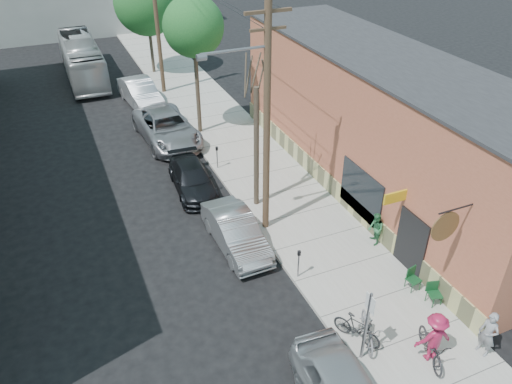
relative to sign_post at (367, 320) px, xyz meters
name	(u,v)px	position (x,y,z in m)	size (l,w,h in m)	color
ground	(247,299)	(-2.35, 4.02, -1.83)	(120.00, 120.00, 0.00)	black
sidewalk	(242,150)	(1.90, 15.02, -1.76)	(4.50, 58.00, 0.15)	#ABA79E
cafe_building	(381,125)	(6.64, 9.01, 1.47)	(6.60, 20.20, 6.61)	#AE5B40
sign_post	(367,320)	(0.00, 0.00, 0.00)	(0.07, 0.45, 2.80)	slate
parking_meter_near	(299,260)	(-0.10, 4.24, -0.85)	(0.14, 0.14, 1.24)	slate
parking_meter_far	(217,154)	(-0.10, 13.50, -0.85)	(0.14, 0.14, 1.24)	slate
utility_pole_near	(266,117)	(0.04, 7.74, 3.58)	(3.57, 0.28, 10.00)	#503A28
utility_pole_far	(156,17)	(0.10, 25.54, 3.51)	(1.80, 0.28, 10.00)	#503A28
tree_bare	(256,149)	(0.45, 9.58, 1.21)	(0.24, 0.24, 5.78)	#44392C
tree_leafy_mid	(193,27)	(0.45, 18.19, 4.53)	(3.35, 3.35, 7.92)	#44392C
tree_leafy_far	(146,2)	(0.45, 30.00, 3.55)	(4.81, 4.81, 7.64)	#44392C
patio_chair_a	(435,294)	(3.75, 1.01, -1.24)	(0.50, 0.50, 0.88)	#12401F
patio_chair_b	(414,280)	(3.53, 1.93, -1.24)	(0.50, 0.50, 0.88)	#12401F
patron_grey	(488,334)	(3.74, -1.40, -0.83)	(0.62, 0.41, 1.70)	gray
patron_green	(376,229)	(3.79, 4.80, -0.95)	(0.71, 0.56, 1.47)	#2C6F41
cyclist	(434,337)	(2.01, -0.87, -0.76)	(1.20, 0.69, 1.85)	maroon
cyclist_bike	(431,346)	(2.01, -0.87, -1.18)	(0.66, 1.90, 1.00)	black
parked_bike_a	(357,329)	(0.23, 0.67, -1.16)	(0.49, 1.75, 1.05)	black
parked_bike_b	(368,329)	(0.58, 0.55, -1.19)	(0.66, 1.88, 0.99)	slate
car_1	(236,232)	(-1.55, 7.12, -1.08)	(1.58, 4.54, 1.50)	gray
car_2	(192,179)	(-1.90, 12.13, -1.18)	(1.82, 4.48, 1.30)	black
car_3	(167,128)	(-1.63, 17.94, -0.98)	(2.83, 6.15, 1.71)	#93949A
car_4	(140,93)	(-1.85, 24.09, -0.98)	(1.80, 5.16, 1.70)	#BABDC3
bus	(82,59)	(-4.72, 31.11, -0.36)	(2.48, 10.58, 2.95)	silver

